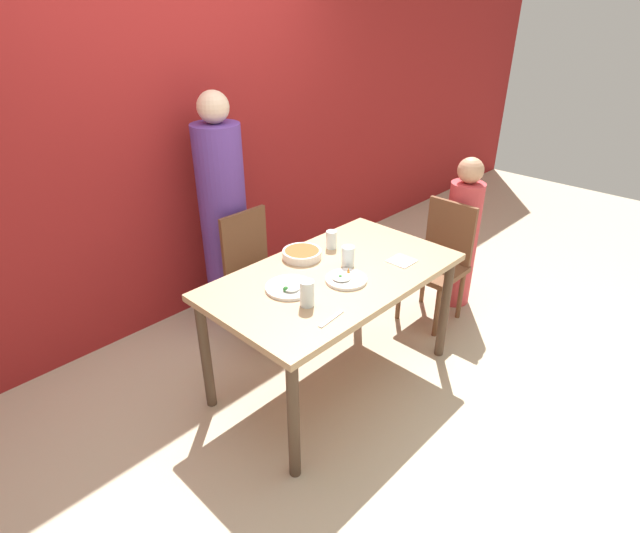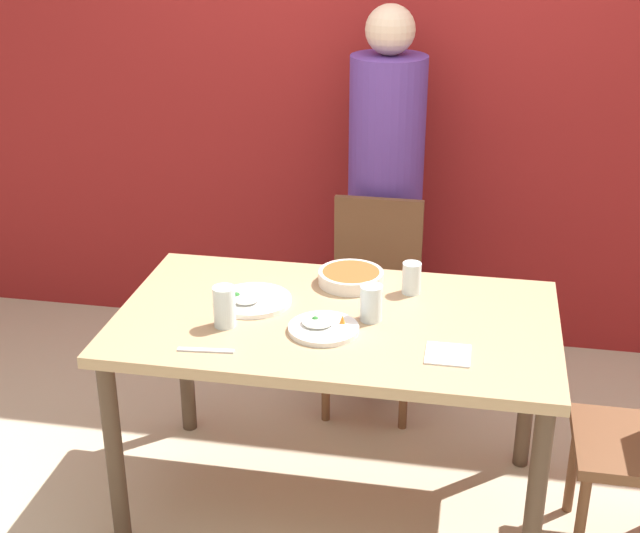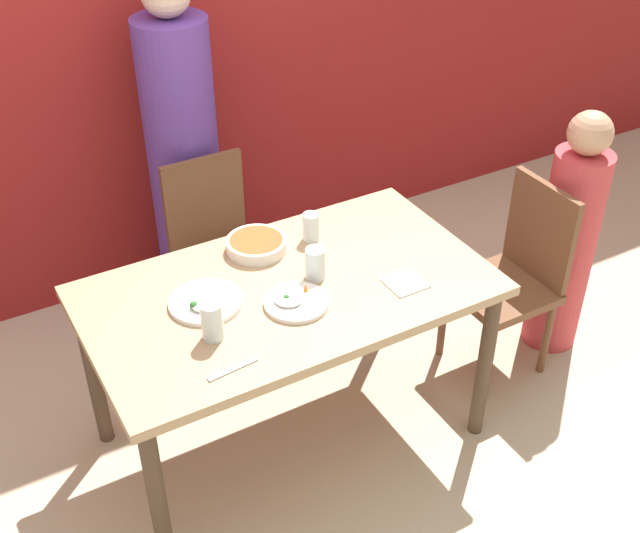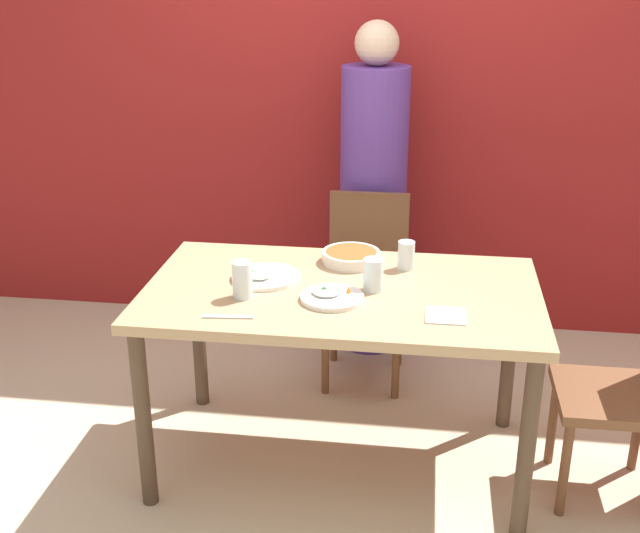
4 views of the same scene
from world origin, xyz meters
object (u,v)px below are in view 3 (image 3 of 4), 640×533
at_px(person_adult, 184,163).
at_px(bowl_curry, 256,244).
at_px(chair_child_spot, 514,274).
at_px(person_child, 567,242).
at_px(plate_rice_adult, 295,302).
at_px(glass_water_tall, 316,264).
at_px(chair_adult_spot, 218,250).

height_order(person_adult, bowl_curry, person_adult).
bearing_deg(chair_child_spot, person_child, 90.00).
xyz_separation_m(person_child, bowl_curry, (-1.38, 0.33, 0.24)).
relative_size(plate_rice_adult, glass_water_tall, 1.87).
height_order(chair_adult_spot, glass_water_tall, glass_water_tall).
distance_m(chair_child_spot, bowl_curry, 1.17).
bearing_deg(person_child, plate_rice_adult, -178.01).
height_order(person_adult, plate_rice_adult, person_adult).
xyz_separation_m(bowl_curry, plate_rice_adult, (-0.03, -0.38, -0.01)).
bearing_deg(glass_water_tall, person_child, -2.58).
xyz_separation_m(chair_adult_spot, person_adult, (-0.00, 0.34, 0.29)).
bearing_deg(plate_rice_adult, bowl_curry, 84.81).
bearing_deg(chair_adult_spot, chair_child_spot, -38.09).
height_order(chair_adult_spot, bowl_curry, chair_adult_spot).
bearing_deg(plate_rice_adult, person_adult, 87.10).
relative_size(chair_child_spot, plate_rice_adult, 3.83).
xyz_separation_m(chair_adult_spot, plate_rice_adult, (-0.06, -0.87, 0.31)).
xyz_separation_m(person_adult, bowl_curry, (-0.03, -0.83, 0.03)).
height_order(chair_child_spot, person_child, person_child).
xyz_separation_m(person_adult, glass_water_tall, (0.08, -1.10, 0.06)).
height_order(person_child, bowl_curry, person_child).
xyz_separation_m(chair_child_spot, person_child, (0.30, 0.00, 0.07)).
xyz_separation_m(chair_adult_spot, person_child, (1.35, -0.83, 0.07)).
distance_m(chair_child_spot, glass_water_tall, 1.03).
relative_size(person_child, glass_water_tall, 9.44).
distance_m(bowl_curry, glass_water_tall, 0.30).
distance_m(person_adult, person_child, 1.79).
bearing_deg(bowl_curry, chair_adult_spot, 86.92).
relative_size(chair_adult_spot, person_child, 0.76).
relative_size(bowl_curry, glass_water_tall, 1.90).
distance_m(chair_child_spot, plate_rice_adult, 1.16).
height_order(chair_child_spot, person_adult, person_adult).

